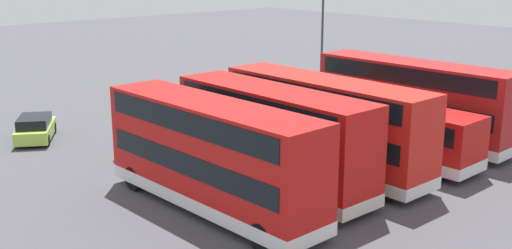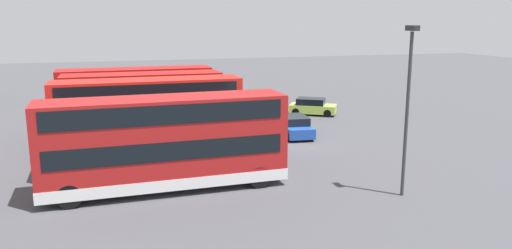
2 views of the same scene
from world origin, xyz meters
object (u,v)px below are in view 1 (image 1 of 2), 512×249
at_px(car_small_green, 181,122).
at_px(waste_bin_yellow, 120,150).
at_px(bus_double_decker_near_end, 413,99).
at_px(lamp_post_tall, 322,37).
at_px(car_hatchback_silver, 35,128).
at_px(bus_double_decker_fifth, 211,153).
at_px(bus_double_decker_fourth, 272,135).
at_px(bus_single_deck_second, 379,127).
at_px(bus_double_decker_third, 324,122).

xyz_separation_m(car_small_green, waste_bin_yellow, (5.24, 1.97, -0.22)).
height_order(bus_double_decker_near_end, lamp_post_tall, lamp_post_tall).
xyz_separation_m(car_hatchback_silver, car_small_green, (-7.07, 4.33, 0.00)).
relative_size(bus_double_decker_fifth, lamp_post_tall, 1.43).
height_order(bus_double_decker_fourth, car_hatchback_silver, bus_double_decker_fourth).
relative_size(car_hatchback_silver, car_small_green, 1.04).
relative_size(bus_double_decker_near_end, bus_single_deck_second, 1.08).
distance_m(bus_double_decker_third, waste_bin_yellow, 10.66).
height_order(car_hatchback_silver, car_small_green, same).
relative_size(bus_single_deck_second, car_hatchback_silver, 2.54).
bearing_deg(bus_double_decker_fifth, bus_double_decker_third, -177.55).
xyz_separation_m(bus_double_decker_third, bus_double_decker_fifth, (7.10, 0.30, -0.00)).
bearing_deg(car_small_green, bus_double_decker_fifth, 60.93).
bearing_deg(bus_double_decker_near_end, bus_double_decker_fifth, 1.74).
bearing_deg(lamp_post_tall, bus_double_decker_third, 43.03).
bearing_deg(bus_double_decker_fourth, bus_double_decker_near_end, -179.15).
bearing_deg(bus_double_decker_near_end, bus_double_decker_third, 1.06).
bearing_deg(car_hatchback_silver, car_small_green, 148.54).
bearing_deg(bus_double_decker_near_end, bus_double_decker_fourth, 0.85).
height_order(bus_single_deck_second, waste_bin_yellow, bus_single_deck_second).
bearing_deg(bus_single_deck_second, car_hatchback_silver, -50.98).
relative_size(car_hatchback_silver, lamp_post_tall, 0.54).
relative_size(bus_double_decker_near_end, bus_double_decker_fifth, 1.04).
xyz_separation_m(bus_double_decker_third, lamp_post_tall, (-11.45, -10.69, 2.17)).
bearing_deg(bus_double_decker_fourth, bus_single_deck_second, 176.81).
bearing_deg(lamp_post_tall, car_hatchback_silver, -10.95).
height_order(bus_double_decker_fifth, car_small_green, bus_double_decker_fifth).
xyz_separation_m(bus_double_decker_fifth, car_hatchback_silver, (1.24, -14.82, -1.75)).
xyz_separation_m(bus_double_decker_fourth, lamp_post_tall, (-14.90, -10.72, 2.17)).
relative_size(bus_double_decker_near_end, car_hatchback_silver, 2.75).
relative_size(bus_single_deck_second, bus_double_decker_fourth, 1.02).
xyz_separation_m(bus_double_decker_fourth, car_small_green, (-2.19, -10.22, -1.75)).
xyz_separation_m(bus_double_decker_near_end, bus_double_decker_fifth, (14.59, 0.44, -0.00)).
bearing_deg(bus_double_decker_third, waste_bin_yellow, -51.65).
bearing_deg(bus_double_decker_fourth, car_hatchback_silver, -71.42).
bearing_deg(lamp_post_tall, bus_single_deck_second, 55.37).
relative_size(bus_double_decker_fourth, car_small_green, 2.60).
distance_m(bus_double_decker_third, car_hatchback_silver, 16.83).
relative_size(bus_double_decker_third, bus_double_decker_fourth, 1.08).
distance_m(bus_double_decker_near_end, car_hatchback_silver, 21.46).
xyz_separation_m(bus_double_decker_near_end, waste_bin_yellow, (13.99, -8.08, -1.97)).
distance_m(car_hatchback_silver, car_small_green, 8.29).
bearing_deg(car_hatchback_silver, bus_double_decker_third, 119.87).
distance_m(bus_single_deck_second, bus_double_decker_fourth, 7.28).
bearing_deg(waste_bin_yellow, bus_double_decker_third, 128.35).
bearing_deg(bus_double_decker_near_end, lamp_post_tall, -110.59).
relative_size(bus_double_decker_near_end, car_small_green, 2.87).
xyz_separation_m(bus_double_decker_fifth, car_small_green, (-5.83, -10.50, -1.75)).
distance_m(car_small_green, waste_bin_yellow, 5.60).
bearing_deg(bus_double_decker_third, car_hatchback_silver, -60.13).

